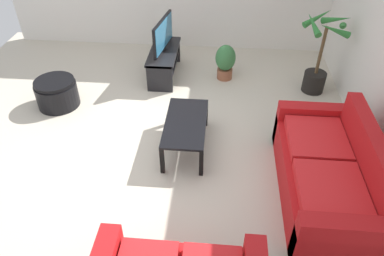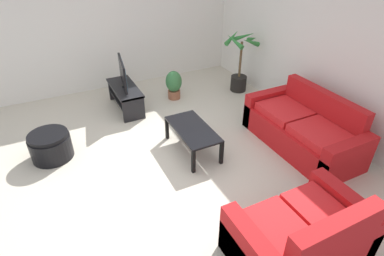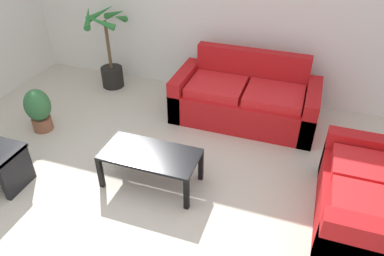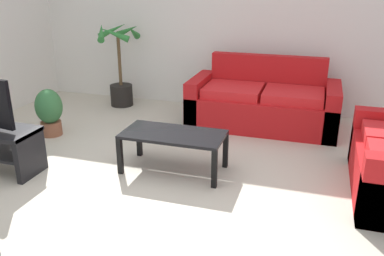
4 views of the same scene
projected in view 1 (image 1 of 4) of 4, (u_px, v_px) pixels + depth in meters
The scene contains 8 objects.
ground_plane at pixel (139, 141), 4.91m from camera, with size 6.60×6.60×0.00m, color beige.
couch_main at pixel (327, 175), 4.00m from camera, with size 1.93×0.90×0.90m.
tv_stand at pixel (164, 59), 6.12m from camera, with size 1.10×0.45×0.47m.
tv at pixel (163, 34), 5.84m from camera, with size 0.87×0.18×0.53m.
coffee_table at pixel (186, 125), 4.61m from camera, with size 1.04×0.52×0.42m.
potted_palm at pixel (319, 61), 5.59m from camera, with size 0.69×0.70×1.27m.
potted_plant_small at pixel (225, 61), 6.03m from camera, with size 0.33×0.33×0.60m.
ottoman at pixel (57, 93), 5.47m from camera, with size 0.62×0.62×0.43m.
Camera 1 is at (3.66, 1.04, 3.20)m, focal length 33.94 mm.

